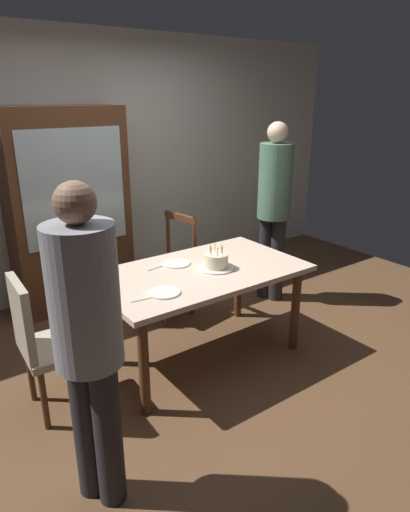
{
  "coord_description": "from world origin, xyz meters",
  "views": [
    {
      "loc": [
        -1.82,
        -2.59,
        2.0
      ],
      "look_at": [
        0.05,
        0.0,
        0.84
      ],
      "focal_mm": 31.64,
      "sensor_mm": 36.0,
      "label": 1
    }
  ],
  "objects_px": {
    "dining_table": "(200,281)",
    "person_guest": "(274,202)",
    "plate_near_celebrant": "(164,292)",
    "birthday_cake": "(216,262)",
    "china_cabinet": "(69,210)",
    "plate_far_side": "(176,263)",
    "person_celebrant": "(88,335)",
    "chair_spindle_back": "(168,269)",
    "chair_upholstered": "(44,339)"
  },
  "relations": [
    {
      "from": "birthday_cake",
      "to": "person_guest",
      "type": "relative_size",
      "value": 0.16
    },
    {
      "from": "plate_far_side",
      "to": "person_guest",
      "type": "xyz_separation_m",
      "value": [
        1.31,
        0.28,
        0.26
      ]
    },
    {
      "from": "birthday_cake",
      "to": "chair_upholstered",
      "type": "relative_size",
      "value": 0.29
    },
    {
      "from": "plate_near_celebrant",
      "to": "person_guest",
      "type": "xyz_separation_m",
      "value": [
        1.66,
        0.69,
        0.26
      ]
    },
    {
      "from": "dining_table",
      "to": "china_cabinet",
      "type": "relative_size",
      "value": 0.83
    },
    {
      "from": "plate_near_celebrant",
      "to": "chair_spindle_back",
      "type": "height_order",
      "value": "chair_spindle_back"
    },
    {
      "from": "birthday_cake",
      "to": "chair_spindle_back",
      "type": "height_order",
      "value": "chair_spindle_back"
    },
    {
      "from": "chair_upholstered",
      "to": "person_guest",
      "type": "relative_size",
      "value": 0.54
    },
    {
      "from": "person_celebrant",
      "to": "china_cabinet",
      "type": "height_order",
      "value": "china_cabinet"
    },
    {
      "from": "chair_spindle_back",
      "to": "chair_upholstered",
      "type": "distance_m",
      "value": 1.56
    },
    {
      "from": "person_celebrant",
      "to": "person_guest",
      "type": "relative_size",
      "value": 0.95
    },
    {
      "from": "plate_near_celebrant",
      "to": "person_celebrant",
      "type": "bearing_deg",
      "value": -142.2
    },
    {
      "from": "plate_near_celebrant",
      "to": "chair_upholstered",
      "type": "height_order",
      "value": "chair_upholstered"
    },
    {
      "from": "dining_table",
      "to": "birthday_cake",
      "type": "bearing_deg",
      "value": -23.18
    },
    {
      "from": "dining_table",
      "to": "china_cabinet",
      "type": "distance_m",
      "value": 1.64
    },
    {
      "from": "plate_near_celebrant",
      "to": "chair_upholstered",
      "type": "relative_size",
      "value": 0.23
    },
    {
      "from": "plate_near_celebrant",
      "to": "plate_far_side",
      "type": "distance_m",
      "value": 0.55
    },
    {
      "from": "dining_table",
      "to": "person_guest",
      "type": "distance_m",
      "value": 1.37
    },
    {
      "from": "birthday_cake",
      "to": "chair_spindle_back",
      "type": "bearing_deg",
      "value": 84.88
    },
    {
      "from": "plate_far_side",
      "to": "china_cabinet",
      "type": "distance_m",
      "value": 1.41
    },
    {
      "from": "person_guest",
      "to": "birthday_cake",
      "type": "bearing_deg",
      "value": -154.25
    },
    {
      "from": "birthday_cake",
      "to": "plate_near_celebrant",
      "type": "relative_size",
      "value": 1.27
    },
    {
      "from": "person_celebrant",
      "to": "person_guest",
      "type": "height_order",
      "value": "person_guest"
    },
    {
      "from": "dining_table",
      "to": "birthday_cake",
      "type": "relative_size",
      "value": 5.66
    },
    {
      "from": "dining_table",
      "to": "plate_far_side",
      "type": "bearing_deg",
      "value": 110.99
    },
    {
      "from": "chair_upholstered",
      "to": "dining_table",
      "type": "bearing_deg",
      "value": -2.09
    },
    {
      "from": "dining_table",
      "to": "person_guest",
      "type": "bearing_deg",
      "value": 21.55
    },
    {
      "from": "plate_far_side",
      "to": "chair_spindle_back",
      "type": "distance_m",
      "value": 0.7
    },
    {
      "from": "person_guest",
      "to": "plate_far_side",
      "type": "bearing_deg",
      "value": -167.98
    },
    {
      "from": "birthday_cake",
      "to": "plate_near_celebrant",
      "type": "height_order",
      "value": "birthday_cake"
    },
    {
      "from": "plate_near_celebrant",
      "to": "chair_upholstered",
      "type": "bearing_deg",
      "value": 161.48
    },
    {
      "from": "person_celebrant",
      "to": "person_guest",
      "type": "bearing_deg",
      "value": 27.83
    },
    {
      "from": "dining_table",
      "to": "person_celebrant",
      "type": "height_order",
      "value": "person_celebrant"
    },
    {
      "from": "person_celebrant",
      "to": "china_cabinet",
      "type": "xyz_separation_m",
      "value": [
        0.77,
        2.35,
        0.0
      ]
    },
    {
      "from": "person_celebrant",
      "to": "china_cabinet",
      "type": "distance_m",
      "value": 2.47
    },
    {
      "from": "person_guest",
      "to": "chair_spindle_back",
      "type": "bearing_deg",
      "value": 163.83
    },
    {
      "from": "plate_near_celebrant",
      "to": "person_guest",
      "type": "distance_m",
      "value": 1.82
    },
    {
      "from": "dining_table",
      "to": "birthday_cake",
      "type": "distance_m",
      "value": 0.19
    },
    {
      "from": "chair_spindle_back",
      "to": "plate_near_celebrant",
      "type": "bearing_deg",
      "value": -122.38
    },
    {
      "from": "birthday_cake",
      "to": "person_celebrant",
      "type": "bearing_deg",
      "value": -150.47
    },
    {
      "from": "dining_table",
      "to": "chair_upholstered",
      "type": "xyz_separation_m",
      "value": [
        -1.18,
        0.04,
        -0.12
      ]
    },
    {
      "from": "dining_table",
      "to": "person_guest",
      "type": "height_order",
      "value": "person_guest"
    },
    {
      "from": "dining_table",
      "to": "birthday_cake",
      "type": "height_order",
      "value": "birthday_cake"
    },
    {
      "from": "plate_near_celebrant",
      "to": "chair_upholstered",
      "type": "xyz_separation_m",
      "value": [
        -0.75,
        0.25,
        -0.22
      ]
    },
    {
      "from": "dining_table",
      "to": "plate_far_side",
      "type": "relative_size",
      "value": 7.2
    },
    {
      "from": "plate_far_side",
      "to": "person_celebrant",
      "type": "bearing_deg",
      "value": -138.05
    },
    {
      "from": "chair_spindle_back",
      "to": "person_guest",
      "type": "relative_size",
      "value": 0.54
    },
    {
      "from": "plate_near_celebrant",
      "to": "china_cabinet",
      "type": "relative_size",
      "value": 0.12
    },
    {
      "from": "dining_table",
      "to": "person_celebrant",
      "type": "distance_m",
      "value": 1.46
    },
    {
      "from": "birthday_cake",
      "to": "china_cabinet",
      "type": "xyz_separation_m",
      "value": [
        -0.54,
        1.61,
        0.16
      ]
    }
  ]
}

